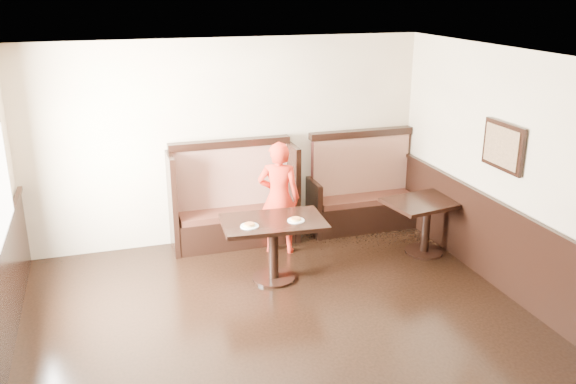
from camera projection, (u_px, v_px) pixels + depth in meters
name	position (u px, v px, depth m)	size (l,w,h in m)	color
ground	(313.00, 377.00, 5.65)	(7.00, 7.00, 0.00)	black
room_shell	(273.00, 304.00, 5.60)	(7.00, 7.00, 7.00)	#CAB892
booth_main	(234.00, 207.00, 8.45)	(1.75, 0.72, 1.45)	black
booth_neighbor	(363.00, 196.00, 9.02)	(1.65, 0.72, 1.45)	black
table_main	(273.00, 234.00, 7.34)	(1.27, 0.84, 0.78)	black
table_neighbor	(427.00, 213.00, 8.09)	(1.19, 0.88, 0.76)	black
child	(279.00, 198.00, 8.07)	(0.56, 0.37, 1.53)	red
pizza_plate_left	(250.00, 225.00, 7.08)	(0.22, 0.22, 0.04)	white
pizza_plate_right	(296.00, 220.00, 7.25)	(0.21, 0.21, 0.04)	white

